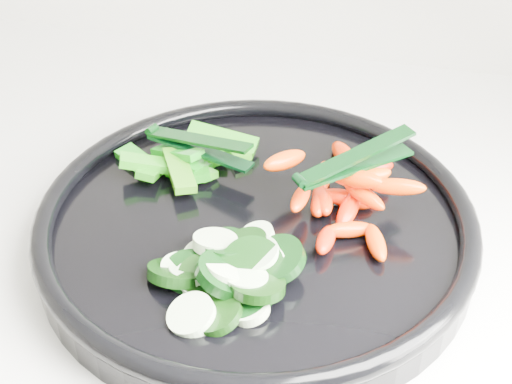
# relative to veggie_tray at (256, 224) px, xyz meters

# --- Properties ---
(veggie_tray) EXTENTS (0.49, 0.49, 0.04)m
(veggie_tray) POSITION_rel_veggie_tray_xyz_m (0.00, 0.00, 0.00)
(veggie_tray) COLOR black
(veggie_tray) RESTS_ON counter
(cucumber_pile) EXTENTS (0.13, 0.13, 0.04)m
(cucumber_pile) POSITION_rel_veggie_tray_xyz_m (-0.00, -0.08, 0.01)
(cucumber_pile) COLOR black
(cucumber_pile) RESTS_ON veggie_tray
(carrot_pile) EXTENTS (0.14, 0.17, 0.06)m
(carrot_pile) POSITION_rel_veggie_tray_xyz_m (0.07, 0.04, 0.02)
(carrot_pile) COLOR red
(carrot_pile) RESTS_ON veggie_tray
(pepper_pile) EXTENTS (0.13, 0.12, 0.04)m
(pepper_pile) POSITION_rel_veggie_tray_xyz_m (-0.08, 0.06, 0.01)
(pepper_pile) COLOR #0D6C0A
(pepper_pile) RESTS_ON veggie_tray
(tong_carrot) EXTENTS (0.09, 0.09, 0.02)m
(tong_carrot) POSITION_rel_veggie_tray_xyz_m (0.07, 0.04, 0.05)
(tong_carrot) COLOR black
(tong_carrot) RESTS_ON carrot_pile
(tong_pepper) EXTENTS (0.11, 0.05, 0.02)m
(tong_pepper) POSITION_rel_veggie_tray_xyz_m (-0.07, 0.06, 0.03)
(tong_pepper) COLOR black
(tong_pepper) RESTS_ON pepper_pile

